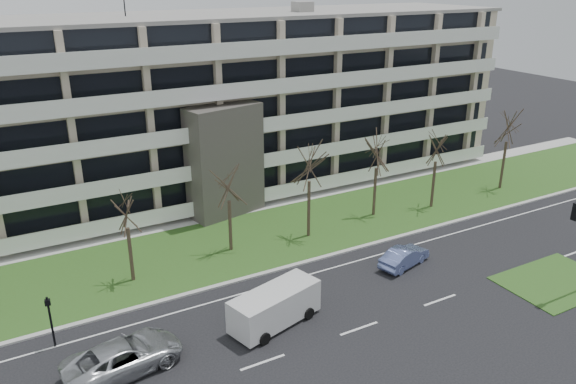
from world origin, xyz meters
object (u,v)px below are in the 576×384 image
silver_pickup (124,357)px  blue_sedan (404,257)px  white_van (276,304)px  pedestrian_signal (50,315)px

silver_pickup → blue_sedan: size_ratio=1.45×
silver_pickup → blue_sedan: silver_pickup is taller
white_van → pedestrian_signal: size_ratio=1.91×
silver_pickup → blue_sedan: (19.15, 1.65, -0.15)m
blue_sedan → white_van: white_van is taller
silver_pickup → white_van: (8.46, -0.06, 0.44)m
silver_pickup → white_van: 8.47m
white_van → pedestrian_signal: 11.87m
white_van → pedestrian_signal: bearing=146.1°
pedestrian_signal → silver_pickup: bearing=-46.8°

